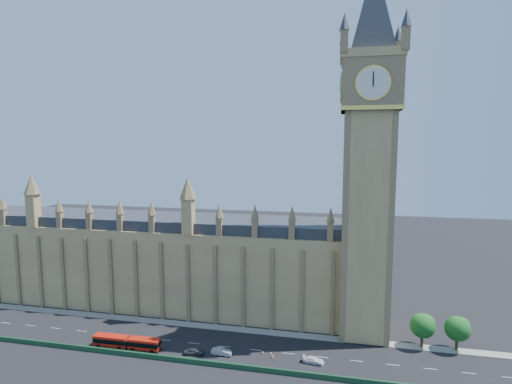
% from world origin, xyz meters
% --- Properties ---
extents(ground, '(400.00, 400.00, 0.00)m').
position_xyz_m(ground, '(0.00, 0.00, 0.00)').
color(ground, black).
rests_on(ground, ground).
extents(palace_westminster, '(120.00, 20.00, 28.00)m').
position_xyz_m(palace_westminster, '(-25.00, 22.00, 13.86)').
color(palace_westminster, '#A5844F').
rests_on(palace_westminster, ground).
extents(elizabeth_tower, '(20.59, 20.59, 105.00)m').
position_xyz_m(elizabeth_tower, '(38.00, 13.99, 54.56)').
color(elizabeth_tower, '#A5844F').
rests_on(elizabeth_tower, ground).
extents(bridge_parapet, '(160.00, 0.60, 1.20)m').
position_xyz_m(bridge_parapet, '(0.00, -9.00, 0.60)').
color(bridge_parapet, '#1E4C2D').
rests_on(bridge_parapet, ground).
extents(kerb_north, '(160.00, 3.00, 0.16)m').
position_xyz_m(kerb_north, '(0.00, 9.50, 0.08)').
color(kerb_north, gray).
rests_on(kerb_north, ground).
extents(tree_east_near, '(6.00, 6.00, 8.50)m').
position_xyz_m(tree_east_near, '(52.22, 10.08, 5.64)').
color(tree_east_near, '#382619').
rests_on(tree_east_near, ground).
extents(tree_east_far, '(6.00, 6.00, 8.50)m').
position_xyz_m(tree_east_far, '(60.22, 10.08, 5.64)').
color(tree_east_far, '#382619').
rests_on(tree_east_far, ground).
extents(red_bus, '(17.15, 2.98, 2.91)m').
position_xyz_m(red_bus, '(-19.32, -5.79, 1.53)').
color(red_bus, red).
rests_on(red_bus, ground).
extents(car_grey, '(4.87, 2.49, 1.59)m').
position_xyz_m(car_grey, '(-2.00, -5.13, 0.79)').
color(car_grey, '#3A3C41').
rests_on(car_grey, ground).
extents(car_silver, '(4.96, 1.73, 1.63)m').
position_xyz_m(car_silver, '(4.44, -3.89, 0.82)').
color(car_silver, '#A2A5A9').
rests_on(car_silver, ground).
extents(car_white, '(5.07, 2.43, 1.42)m').
position_xyz_m(car_white, '(26.20, -3.05, 0.71)').
color(car_white, white).
rests_on(car_white, ground).
extents(cone_a, '(0.50, 0.50, 0.75)m').
position_xyz_m(cone_a, '(23.70, -1.05, 0.37)').
color(cone_a, black).
rests_on(cone_a, ground).
extents(cone_b, '(0.50, 0.50, 0.64)m').
position_xyz_m(cone_b, '(14.00, -1.41, 0.32)').
color(cone_b, black).
rests_on(cone_b, ground).
extents(cone_c, '(0.60, 0.60, 0.79)m').
position_xyz_m(cone_c, '(16.62, -2.73, 0.39)').
color(cone_c, black).
rests_on(cone_c, ground).
extents(cone_d, '(0.52, 0.52, 0.66)m').
position_xyz_m(cone_d, '(16.04, -1.50, 0.33)').
color(cone_d, black).
rests_on(cone_d, ground).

